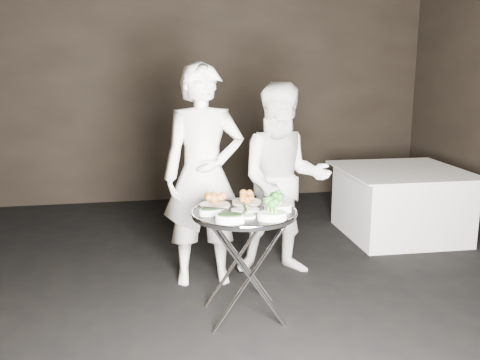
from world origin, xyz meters
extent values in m
cube|color=black|center=(0.00, 0.00, -0.03)|extent=(6.00, 7.00, 0.05)
cube|color=black|center=(0.00, 3.52, 1.50)|extent=(6.00, 0.05, 3.00)
cylinder|color=silver|center=(-0.05, -0.12, 0.37)|extent=(0.51, 0.02, 0.75)
cylinder|color=silver|center=(-0.05, -0.12, 0.37)|extent=(0.51, 0.02, 0.75)
cylinder|color=silver|center=(-0.05, 0.27, 0.37)|extent=(0.51, 0.02, 0.75)
cylinder|color=silver|center=(-0.05, 0.27, 0.37)|extent=(0.51, 0.02, 0.75)
cylinder|color=silver|center=(-0.27, 0.08, 0.71)|extent=(0.02, 0.43, 0.02)
cylinder|color=silver|center=(0.16, 0.08, 0.71)|extent=(0.02, 0.43, 0.02)
cylinder|color=black|center=(-0.05, 0.08, 0.75)|extent=(0.71, 0.71, 0.03)
torus|color=silver|center=(-0.05, 0.08, 0.76)|extent=(0.72, 0.72, 0.02)
cylinder|color=beige|center=(-0.23, 0.24, 0.77)|extent=(0.21, 0.21, 0.02)
cylinder|color=beige|center=(0.01, 0.28, 0.77)|extent=(0.21, 0.21, 0.02)
cylinder|color=silver|center=(0.17, 0.20, 0.79)|extent=(0.13, 0.13, 0.05)
cylinder|color=silver|center=(-0.23, 0.24, 0.82)|extent=(0.14, 0.15, 0.01)
cylinder|color=silver|center=(0.00, 0.29, 0.82)|extent=(0.05, 0.20, 0.01)
cylinder|color=silver|center=(0.18, 0.21, 0.82)|extent=(0.08, 0.19, 0.01)
cylinder|color=silver|center=(-0.27, 0.03, 0.82)|extent=(0.18, 0.10, 0.01)
cylinder|color=silver|center=(0.17, 0.03, 0.82)|extent=(0.11, 0.18, 0.01)
cylinder|color=silver|center=(-0.05, 0.09, 0.82)|extent=(0.10, 0.18, 0.01)
imported|color=white|center=(-0.24, 0.77, 0.88)|extent=(0.66, 0.44, 1.75)
imported|color=white|center=(0.43, 0.82, 0.80)|extent=(0.86, 0.71, 1.60)
cube|color=white|center=(1.87, 1.56, 0.34)|extent=(1.08, 1.08, 0.67)
cube|color=white|center=(1.87, 1.56, 0.68)|extent=(1.21, 1.21, 0.02)
camera|label=1|loc=(-0.73, -3.33, 1.75)|focal=40.00mm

